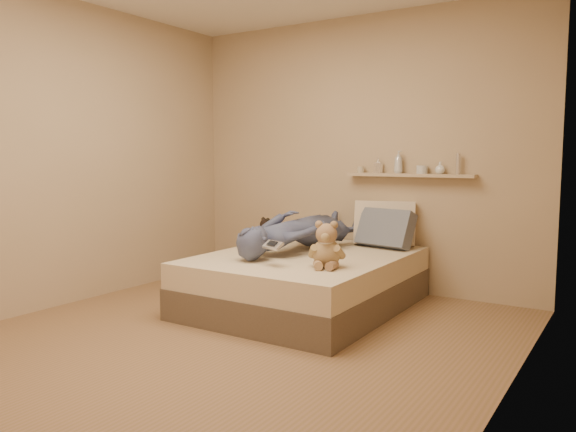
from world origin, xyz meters
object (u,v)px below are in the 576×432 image
Objects in this scene: wall_shelf at (409,175)px; teddy_bear at (326,248)px; pillow_cream at (385,224)px; dark_plush at (266,232)px; person at (299,230)px; game_console at (273,245)px; pillow_grey at (386,229)px; bed at (306,281)px.

teddy_bear is at bearing -96.00° from wall_shelf.
pillow_cream is 0.46× the size of wall_shelf.
person is (0.48, -0.18, 0.07)m from dark_plush.
teddy_bear is at bearing 24.91° from game_console.
game_console is 0.40m from teddy_bear.
dark_plush is 1.12m from pillow_grey.
game_console is at bearing -108.72° from wall_shelf.
wall_shelf reaches higher than pillow_grey.
game_console is 0.74m from person.
pillow_grey is (0.42, 0.69, 0.40)m from bed.
pillow_cream is 1.10× the size of pillow_grey.
teddy_bear is 0.24× the size of person.
bed is 7.67× the size of dark_plush.
game_console is 0.79× the size of dark_plush.
wall_shelf is at bearing 58.82° from bed.
pillow_grey is at bearing 73.44° from game_console.
person is at bearing -136.20° from pillow_grey.
pillow_grey is at bearing 19.24° from dark_plush.
person reaches higher than pillow_grey.
dark_plush is 1.11m from pillow_cream.
teddy_bear is (0.36, 0.17, -0.02)m from game_console.
pillow_grey is 0.34× the size of person.
wall_shelf is at bearing 71.28° from game_console.
pillow_cream reaches higher than person.
wall_shelf is (0.55, 0.91, 0.88)m from bed.
game_console is at bearing -102.44° from pillow_cream.
dark_plush is at bearing 127.27° from game_console.
game_console is at bearing -155.09° from teddy_bear.
teddy_bear is at bearing -90.58° from pillow_grey.
teddy_bear is 0.64× the size of pillow_cream.
wall_shelf reaches higher than teddy_bear.
person is 1.24× the size of wall_shelf.
dark_plush is (-0.63, 0.32, 0.33)m from bed.
teddy_bear is (0.41, -0.40, 0.37)m from bed.
game_console is (0.05, -0.57, 0.39)m from bed.
wall_shelf is (0.50, 1.48, 0.49)m from game_console.
person is 1.14m from wall_shelf.
game_console is at bearing -106.56° from pillow_grey.
pillow_grey is at bearing -64.88° from pillow_cream.
pillow_cream is at bearing -157.64° from wall_shelf.
person is at bearing -20.91° from dark_plush.
teddy_bear is 1.41m from wall_shelf.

